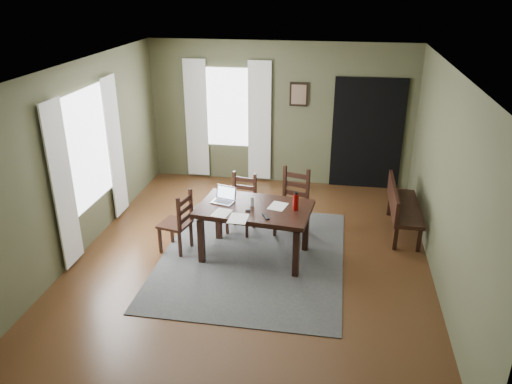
% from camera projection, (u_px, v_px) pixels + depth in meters
% --- Properties ---
extents(ground, '(5.00, 6.00, 0.01)m').
position_uv_depth(ground, '(253.00, 257.00, 7.25)').
color(ground, '#492C16').
extents(room_shell, '(5.02, 6.02, 2.71)m').
position_uv_depth(room_shell, '(252.00, 138.00, 6.54)').
color(room_shell, '#4B4D32').
rests_on(room_shell, ground).
extents(rug, '(2.60, 3.20, 0.01)m').
position_uv_depth(rug, '(253.00, 256.00, 7.25)').
color(rug, '#3D3D3D').
rests_on(rug, ground).
extents(dining_table, '(1.65, 1.09, 0.78)m').
position_uv_depth(dining_table, '(255.00, 213.00, 7.00)').
color(dining_table, black).
rests_on(dining_table, rug).
extents(chair_end, '(0.49, 0.49, 0.94)m').
position_uv_depth(chair_end, '(178.00, 223.00, 7.24)').
color(chair_end, black).
rests_on(chair_end, rug).
extents(chair_back_left, '(0.47, 0.47, 0.93)m').
position_uv_depth(chair_back_left, '(242.00, 204.00, 7.84)').
color(chair_back_left, black).
rests_on(chair_back_left, rug).
extents(chair_back_right, '(0.56, 0.56, 1.03)m').
position_uv_depth(chair_back_right, '(292.00, 203.00, 7.76)').
color(chair_back_right, black).
rests_on(chair_back_right, rug).
extents(bench, '(0.45, 1.39, 0.79)m').
position_uv_depth(bench, '(401.00, 205.00, 7.79)').
color(bench, black).
rests_on(bench, ground).
extents(laptop, '(0.36, 0.31, 0.21)m').
position_uv_depth(laptop, '(224.00, 198.00, 7.11)').
color(laptop, '#B7B7BC').
rests_on(laptop, dining_table).
extents(computer_mouse, '(0.08, 0.12, 0.04)m').
position_uv_depth(computer_mouse, '(248.00, 209.00, 6.85)').
color(computer_mouse, '#3F3F42').
rests_on(computer_mouse, dining_table).
extents(tv_remote, '(0.12, 0.18, 0.02)m').
position_uv_depth(tv_remote, '(266.00, 217.00, 6.66)').
color(tv_remote, black).
rests_on(tv_remote, dining_table).
extents(drinking_glass, '(0.07, 0.07, 0.14)m').
position_uv_depth(drinking_glass, '(252.00, 201.00, 6.97)').
color(drinking_glass, silver).
rests_on(drinking_glass, dining_table).
extents(water_bottle, '(0.10, 0.10, 0.27)m').
position_uv_depth(water_bottle, '(296.00, 202.00, 6.82)').
color(water_bottle, '#980E0B').
rests_on(water_bottle, dining_table).
extents(paper_a, '(0.27, 0.32, 0.00)m').
position_uv_depth(paper_a, '(222.00, 213.00, 6.78)').
color(paper_a, white).
rests_on(paper_a, dining_table).
extents(paper_d, '(0.29, 0.34, 0.00)m').
position_uv_depth(paper_d, '(278.00, 206.00, 6.98)').
color(paper_d, white).
rests_on(paper_d, dining_table).
extents(paper_e, '(0.25, 0.32, 0.00)m').
position_uv_depth(paper_e, '(238.00, 218.00, 6.62)').
color(paper_e, white).
rests_on(paper_e, dining_table).
extents(window_left, '(0.01, 1.30, 1.70)m').
position_uv_depth(window_left, '(87.00, 149.00, 7.24)').
color(window_left, white).
rests_on(window_left, ground).
extents(window_back, '(1.00, 0.01, 1.50)m').
position_uv_depth(window_back, '(228.00, 107.00, 9.52)').
color(window_back, white).
rests_on(window_back, ground).
extents(curtain_left_near, '(0.03, 0.48, 2.30)m').
position_uv_depth(curtain_left_near, '(63.00, 186.00, 6.59)').
color(curtain_left_near, silver).
rests_on(curtain_left_near, ground).
extents(curtain_left_far, '(0.03, 0.48, 2.30)m').
position_uv_depth(curtain_left_far, '(115.00, 148.00, 8.07)').
color(curtain_left_far, silver).
rests_on(curtain_left_far, ground).
extents(curtain_back_left, '(0.44, 0.03, 2.30)m').
position_uv_depth(curtain_back_left, '(197.00, 119.00, 9.68)').
color(curtain_back_left, silver).
rests_on(curtain_back_left, ground).
extents(curtain_back_right, '(0.44, 0.03, 2.30)m').
position_uv_depth(curtain_back_right, '(259.00, 122.00, 9.49)').
color(curtain_back_right, silver).
rests_on(curtain_back_right, ground).
extents(framed_picture, '(0.34, 0.03, 0.44)m').
position_uv_depth(framed_picture, '(299.00, 94.00, 9.19)').
color(framed_picture, black).
rests_on(framed_picture, ground).
extents(doorway_back, '(1.30, 0.03, 2.10)m').
position_uv_depth(doorway_back, '(367.00, 134.00, 9.27)').
color(doorway_back, black).
rests_on(doorway_back, ground).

